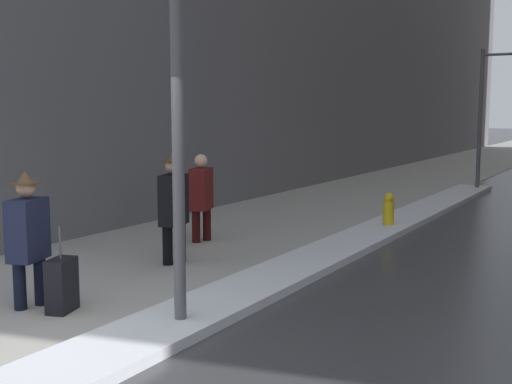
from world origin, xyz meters
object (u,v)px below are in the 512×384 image
Objects in this scene: traffic_light_near at (508,89)px; pedestrian_in_fedora at (174,203)px; fire_hydrant at (389,212)px; pedestrian_in_glasses at (28,234)px; rolling_suitcase at (62,286)px; lamp_post at (177,70)px; pedestrian_nearside at (201,194)px.

traffic_light_near is 2.36× the size of pedestrian_in_fedora.
traffic_light_near reaches higher than fire_hydrant.
pedestrian_in_glasses is at bearing -102.30° from traffic_light_near.
pedestrian_in_fedora is 1.70× the size of rolling_suitcase.
lamp_post reaches higher than pedestrian_in_fedora.
pedestrian_in_glasses reaches higher than fire_hydrant.
rolling_suitcase is (-2.20, -13.27, -2.44)m from traffic_light_near.
pedestrian_in_fedora is at bearing -113.28° from fire_hydrant.
pedestrian_nearside is 3.99m from rolling_suitcase.
rolling_suitcase is 6.60m from fire_hydrant.
rolling_suitcase is at bearing -100.57° from traffic_light_near.
pedestrian_nearside is at bearing 169.23° from pedestrian_in_glasses.
pedestrian_in_glasses is 1.61× the size of rolling_suitcase.
pedestrian_in_glasses is 0.95× the size of pedestrian_in_fedora.
rolling_suitcase is (0.92, -3.85, -0.51)m from pedestrian_nearside.
lamp_post is 3.25m from pedestrian_in_fedora.
pedestrian_in_glasses reaches higher than rolling_suitcase.
fire_hydrant is (-0.02, 6.21, -2.22)m from lamp_post.
pedestrian_in_glasses is at bearing -170.49° from lamp_post.
pedestrian_in_glasses is at bearing -99.03° from rolling_suitcase.
rolling_suitcase is at bearing -102.27° from fire_hydrant.
lamp_post is at bearing 81.78° from rolling_suitcase.
fire_hydrant is at bearing 149.81° from rolling_suitcase.
pedestrian_in_fedora is 4.45m from fire_hydrant.
pedestrian_in_glasses is 3.95m from pedestrian_nearside.
rolling_suitcase reaches higher than fire_hydrant.
pedestrian_nearside is 1.55× the size of rolling_suitcase.
traffic_light_near is (0.77, 13.03, 0.18)m from lamp_post.
pedestrian_in_fedora is 1.57m from pedestrian_nearside.
pedestrian_in_fedora is 2.30× the size of fire_hydrant.
pedestrian_in_fedora reaches higher than pedestrian_in_glasses.
traffic_light_near is 7.28m from fire_hydrant.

